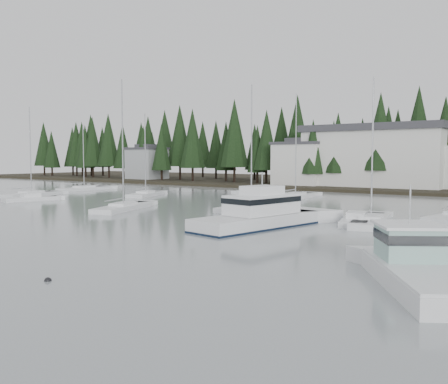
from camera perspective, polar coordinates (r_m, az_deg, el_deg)
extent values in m
cube|color=black|center=(105.65, 21.98, 0.64)|extent=(240.00, 54.00, 1.00)
cube|color=silver|center=(94.81, 8.76, 3.10)|extent=(9.00, 7.00, 7.50)
cube|color=#38383D|center=(94.83, 8.79, 5.52)|extent=(9.54, 7.42, 0.50)
cube|color=#38383D|center=(94.85, 8.79, 5.88)|extent=(4.95, 3.85, 0.80)
cube|color=#999EA0|center=(121.25, -8.80, 3.16)|extent=(8.00, 7.00, 7.00)
cube|color=#38383D|center=(121.26, -8.82, 4.93)|extent=(8.48, 7.42, 0.50)
cube|color=#38383D|center=(121.28, -8.82, 5.22)|extent=(4.40, 3.85, 0.80)
cube|color=silver|center=(92.49, 16.83, 3.73)|extent=(24.00, 10.00, 10.00)
cube|color=#38383D|center=(92.64, 16.90, 7.01)|extent=(25.00, 11.00, 1.20)
cube|color=silver|center=(40.05, 3.80, -3.85)|extent=(5.68, 12.36, 1.73)
cube|color=black|center=(40.07, 3.80, -4.03)|extent=(5.72, 12.43, 0.24)
cube|color=white|center=(40.30, 4.37, -1.40)|extent=(4.04, 6.62, 1.57)
cube|color=black|center=(40.27, 4.38, -0.86)|extent=(4.12, 6.69, 0.43)
cube|color=white|center=(40.21, 4.38, 0.21)|extent=(2.71, 3.43, 0.70)
cylinder|color=#A5A8AD|center=(40.17, 4.39, 1.45)|extent=(0.10, 0.10, 1.19)
cube|color=silver|center=(23.23, 21.63, -9.98)|extent=(7.44, 9.18, 1.45)
cube|color=silver|center=(23.06, 21.68, -8.10)|extent=(7.29, 9.00, 0.13)
cube|color=#8AB5AC|center=(24.59, 20.39, -5.48)|extent=(3.60, 3.63, 1.56)
cube|color=white|center=(24.47, 20.44, -3.55)|extent=(4.05, 4.10, 0.13)
cube|color=black|center=(24.54, 20.41, -4.76)|extent=(3.67, 3.70, 0.45)
cylinder|color=#A5A8AD|center=(24.36, 20.49, -1.34)|extent=(0.08, 0.08, 1.78)
cube|color=silver|center=(88.95, -15.69, 0.19)|extent=(3.49, 9.87, 1.05)
cube|color=white|center=(88.91, -15.70, 0.61)|extent=(2.24, 3.42, 0.30)
cylinder|color=#A5A8AD|center=(88.77, -15.76, 3.97)|extent=(0.14, 0.14, 10.67)
cube|color=silver|center=(43.96, 16.44, -3.55)|extent=(4.59, 9.86, 1.05)
cube|color=white|center=(43.88, 16.46, -2.71)|extent=(2.44, 3.56, 0.30)
cylinder|color=#A5A8AD|center=(43.61, 16.61, 4.82)|extent=(0.14, 0.14, 11.75)
cube|color=silver|center=(69.43, 8.16, -0.72)|extent=(3.60, 10.48, 1.05)
cube|color=white|center=(69.38, 8.17, -0.19)|extent=(2.20, 3.65, 0.30)
cylinder|color=#A5A8AD|center=(69.22, 8.22, 5.41)|extent=(0.14, 0.14, 13.78)
cube|color=silver|center=(77.49, -21.13, -0.47)|extent=(4.61, 9.84, 1.05)
cube|color=white|center=(77.44, -21.14, 0.01)|extent=(2.54, 3.55, 0.30)
cylinder|color=#A5A8AD|center=(77.29, -21.25, 4.48)|extent=(0.14, 0.14, 12.33)
cube|color=silver|center=(73.29, -8.94, -0.49)|extent=(5.66, 8.95, 1.05)
cube|color=white|center=(73.24, -8.95, 0.02)|extent=(2.78, 3.40, 0.30)
cylinder|color=#A5A8AD|center=(73.07, -8.99, 4.38)|extent=(0.14, 0.14, 11.39)
cube|color=silver|center=(54.76, -11.41, -2.01)|extent=(5.95, 10.45, 1.05)
cube|color=white|center=(54.69, -11.42, -1.34)|extent=(2.87, 3.87, 0.30)
cylinder|color=#A5A8AD|center=(54.49, -11.52, 5.55)|extent=(0.14, 0.14, 13.37)
cube|color=silver|center=(54.40, 3.14, -1.98)|extent=(3.42, 11.11, 1.05)
cube|color=white|center=(54.33, 3.14, -1.30)|extent=(2.16, 3.84, 0.30)
cylinder|color=#A5A8AD|center=(54.12, 3.16, 5.39)|extent=(0.14, 0.14, 12.90)
cube|color=silver|center=(69.19, -21.19, -0.90)|extent=(3.82, 7.19, 0.90)
cube|color=white|center=(69.13, -21.21, -0.33)|extent=(1.99, 2.50, 0.55)
cube|color=silver|center=(43.65, 14.85, -3.47)|extent=(3.87, 6.81, 0.90)
cube|color=white|center=(43.56, 14.86, -2.56)|extent=(2.00, 2.40, 0.55)
cube|color=silver|center=(78.07, 2.60, -0.12)|extent=(2.52, 5.75, 0.90)
cube|color=white|center=(78.03, 2.60, 0.40)|extent=(1.60, 1.88, 0.55)
sphere|color=black|center=(24.35, -19.48, -9.56)|extent=(0.34, 0.34, 0.34)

